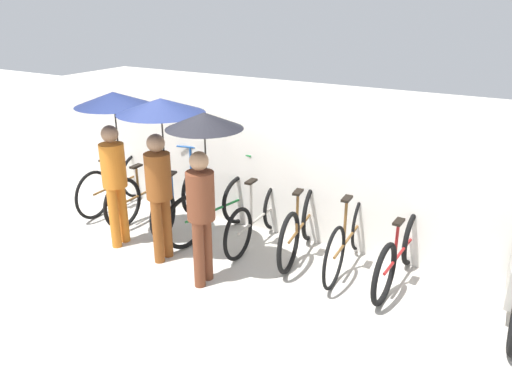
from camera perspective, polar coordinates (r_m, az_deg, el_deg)
ground_plane at (r=5.92m, az=-11.16°, el=-11.44°), size 30.00×30.00×0.00m
back_wall at (r=7.11m, az=-0.24°, el=3.19°), size 13.82×0.12×1.91m
parked_bicycle_0 at (r=8.29m, az=-15.70°, el=0.91°), size 0.44×1.75×0.97m
parked_bicycle_1 at (r=7.86m, az=-12.35°, el=0.14°), size 0.44×1.83×1.11m
parked_bicycle_2 at (r=7.43m, az=-8.83°, el=-1.08°), size 0.53×1.64×1.08m
parked_bicycle_3 at (r=7.05m, az=-4.76°, el=-1.96°), size 0.52×1.80×1.10m
parked_bicycle_4 at (r=6.81m, az=0.22°, el=-2.91°), size 0.44×1.77×1.01m
parked_bicycle_5 at (r=6.52m, az=5.14°, el=-3.87°), size 0.44×1.74×1.09m
parked_bicycle_6 at (r=6.31m, az=10.52°, el=-5.10°), size 0.44×1.85×1.00m
parked_bicycle_7 at (r=6.12m, az=16.09°, el=-6.73°), size 0.44×1.78×1.04m
pedestrian_leading at (r=6.68m, az=-15.95°, el=7.08°), size 0.99×0.99×2.07m
pedestrian_center at (r=6.12m, az=-10.90°, el=6.57°), size 1.06×1.06×2.06m
pedestrian_trailing at (r=5.51m, az=-6.10°, el=3.82°), size 0.86×0.86×2.02m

